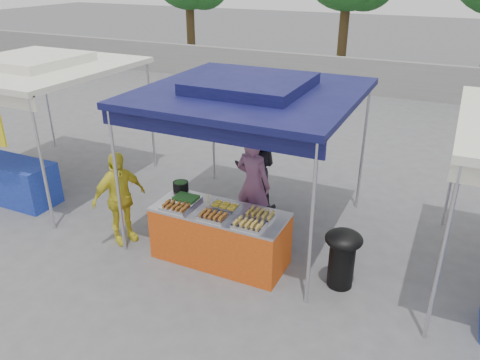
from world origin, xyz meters
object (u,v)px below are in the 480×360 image
at_px(helper_man, 256,168).
at_px(customer_person, 119,198).
at_px(vendor_table, 220,236).
at_px(wok_burner, 342,254).
at_px(vendor_woman, 253,184).
at_px(cooking_pot, 181,186).

distance_m(helper_man, customer_person, 2.45).
height_order(vendor_table, customer_person, customer_person).
distance_m(vendor_table, helper_man, 1.81).
bearing_deg(customer_person, wok_burner, -61.35).
xyz_separation_m(vendor_table, vendor_woman, (0.08, 1.02, 0.43)).
distance_m(vendor_table, vendor_woman, 1.11).
relative_size(vendor_table, helper_man, 1.25).
distance_m(vendor_woman, helper_man, 0.79).
distance_m(cooking_pot, wok_burner, 2.71).
bearing_deg(helper_man, vendor_woman, 95.56).
distance_m(wok_burner, customer_person, 3.52).
xyz_separation_m(helper_man, customer_person, (-1.49, -1.94, -0.03)).
xyz_separation_m(vendor_table, wok_burner, (1.80, 0.17, 0.09)).
xyz_separation_m(vendor_woman, helper_man, (-0.28, 0.74, -0.05)).
xyz_separation_m(wok_burner, vendor_woman, (-1.72, 0.85, 0.34)).
relative_size(vendor_table, wok_burner, 2.30).
bearing_deg(wok_burner, vendor_table, -156.03).
bearing_deg(vendor_table, customer_person, -173.73).
bearing_deg(cooking_pot, vendor_woman, 35.80).
relative_size(wok_burner, vendor_woman, 0.51).
bearing_deg(cooking_pot, helper_man, 64.60).
xyz_separation_m(cooking_pot, vendor_woman, (0.95, 0.69, -0.07)).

